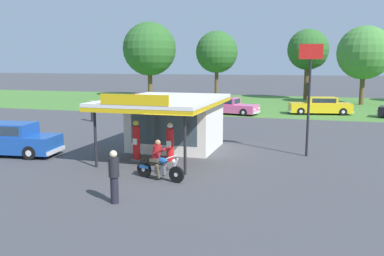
# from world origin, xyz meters

# --- Properties ---
(ground_plane) EXTENTS (300.00, 300.00, 0.00)m
(ground_plane) POSITION_xyz_m (0.00, 0.00, 0.00)
(ground_plane) COLOR #424247
(grass_verge_strip) EXTENTS (120.00, 24.00, 0.01)m
(grass_verge_strip) POSITION_xyz_m (0.00, 30.00, 0.00)
(grass_verge_strip) COLOR #477A33
(grass_verge_strip) RESTS_ON ground
(service_station_kiosk) EXTENTS (4.97, 7.36, 3.25)m
(service_station_kiosk) POSITION_xyz_m (-1.65, 4.09, 1.62)
(service_station_kiosk) COLOR silver
(service_station_kiosk) RESTS_ON ground
(gas_pump_nearside) EXTENTS (0.44, 0.44, 1.89)m
(gas_pump_nearside) POSITION_xyz_m (-2.47, 1.22, 0.86)
(gas_pump_nearside) COLOR slate
(gas_pump_nearside) RESTS_ON ground
(gas_pump_offside) EXTENTS (0.44, 0.44, 1.86)m
(gas_pump_offside) POSITION_xyz_m (-0.82, 1.22, 0.85)
(gas_pump_offside) COLOR slate
(gas_pump_offside) RESTS_ON ground
(motorcycle_with_rider) EXTENTS (2.14, 0.82, 1.58)m
(motorcycle_with_rider) POSITION_xyz_m (-0.35, -1.35, 0.65)
(motorcycle_with_rider) COLOR black
(motorcycle_with_rider) RESTS_ON ground
(featured_classic_sedan) EXTENTS (5.71, 2.40, 1.60)m
(featured_classic_sedan) POSITION_xyz_m (-9.21, 0.55, 0.72)
(featured_classic_sedan) COLOR #19479E
(featured_classic_sedan) RESTS_ON ground
(parked_car_second_row_spare) EXTENTS (5.59, 1.96, 1.50)m
(parked_car_second_row_spare) POSITION_xyz_m (-11.04, 22.12, 0.69)
(parked_car_second_row_spare) COLOR #993819
(parked_car_second_row_spare) RESTS_ON ground
(parked_car_back_row_centre_left) EXTENTS (5.71, 2.77, 1.53)m
(parked_car_back_row_centre_left) POSITION_xyz_m (5.96, 22.04, 0.72)
(parked_car_back_row_centre_left) COLOR gold
(parked_car_back_row_centre_left) RESTS_ON ground
(parked_car_back_row_centre) EXTENTS (5.73, 2.86, 1.46)m
(parked_car_back_row_centre) POSITION_xyz_m (-2.06, 19.86, 0.67)
(parked_car_back_row_centre) COLOR #E55993
(parked_car_back_row_centre) RESTS_ON ground
(bystander_admiring_sedan) EXTENTS (0.36, 0.36, 1.66)m
(bystander_admiring_sedan) POSITION_xyz_m (-11.18, 12.08, 0.89)
(bystander_admiring_sedan) COLOR black
(bystander_admiring_sedan) RESTS_ON ground
(bystander_leaning_by_kiosk) EXTENTS (0.34, 0.34, 1.60)m
(bystander_leaning_by_kiosk) POSITION_xyz_m (-6.80, 12.26, 0.84)
(bystander_leaning_by_kiosk) COLOR brown
(bystander_leaning_by_kiosk) RESTS_ON ground
(bystander_standing_back_lot) EXTENTS (0.34, 0.34, 1.75)m
(bystander_standing_back_lot) POSITION_xyz_m (-0.76, -4.26, 0.93)
(bystander_standing_back_lot) COLOR black
(bystander_standing_back_lot) RESTS_ON ground
(tree_oak_right) EXTENTS (5.79, 5.79, 8.56)m
(tree_oak_right) POSITION_xyz_m (10.44, 32.29, 5.64)
(tree_oak_right) COLOR brown
(tree_oak_right) RESTS_ON ground
(tree_oak_distant_spare) EXTENTS (5.06, 5.06, 8.77)m
(tree_oak_distant_spare) POSITION_xyz_m (4.62, 37.40, 6.06)
(tree_oak_distant_spare) COLOR brown
(tree_oak_distant_spare) RESTS_ON ground
(tree_oak_far_right) EXTENTS (5.56, 5.56, 8.80)m
(tree_oak_far_right) POSITION_xyz_m (-7.09, 37.52, 5.91)
(tree_oak_far_right) COLOR brown
(tree_oak_far_right) RESTS_ON ground
(tree_oak_left) EXTENTS (7.16, 7.16, 10.03)m
(tree_oak_left) POSITION_xyz_m (-16.23, 35.57, 6.31)
(tree_oak_left) COLOR brown
(tree_oak_left) RESTS_ON ground
(roadside_pole_sign) EXTENTS (1.10, 0.12, 5.39)m
(roadside_pole_sign) POSITION_xyz_m (5.08, 4.51, 3.63)
(roadside_pole_sign) COLOR black
(roadside_pole_sign) RESTS_ON ground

